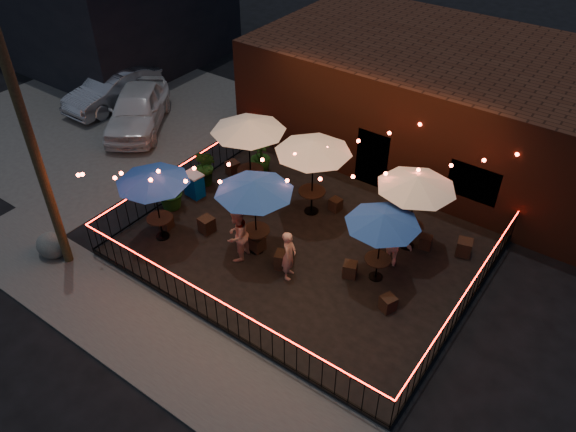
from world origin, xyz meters
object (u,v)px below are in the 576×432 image
utility_pole (32,145)px  cafe_table_4 (383,220)px  cafe_table_3 (313,148)px  cafe_table_5 (417,183)px  cafe_table_0 (152,178)px  cafe_table_2 (254,188)px  cafe_table_1 (248,126)px  cooler (194,185)px  boulder (52,245)px

utility_pole → cafe_table_4: (7.85, 4.61, -1.77)m
cafe_table_3 → cafe_table_5: (3.31, 0.27, -0.12)m
cafe_table_0 → cafe_table_4: 6.66m
cafe_table_2 → cafe_table_3: 2.57m
cafe_table_0 → cafe_table_1: 3.65m
cafe_table_0 → cafe_table_3: (3.03, 3.78, 0.24)m
cafe_table_1 → cafe_table_3: cafe_table_1 is taller
cooler → cafe_table_2: bearing=-9.4°
cafe_table_5 → cooler: (-7.04, -1.84, -1.87)m
cafe_table_1 → cafe_table_2: bearing=-48.2°
utility_pole → cafe_table_1: (2.26, 5.90, -1.37)m
cafe_table_4 → cafe_table_2: bearing=-163.0°
cafe_table_5 → cafe_table_1: bearing=-175.3°
cafe_table_3 → utility_pole: bearing=-127.2°
cafe_table_3 → cafe_table_4: 3.56m
cafe_table_0 → cafe_table_4: bearing=20.2°
cafe_table_5 → boulder: 10.90m
cafe_table_5 → cafe_table_4: bearing=-93.2°
utility_pole → cafe_table_0: bearing=55.4°
cafe_table_1 → cafe_table_0: bearing=-100.5°
boulder → cafe_table_5: bearing=37.1°
cafe_table_0 → cafe_table_5: (6.34, 4.05, 0.12)m
cafe_table_5 → cooler: size_ratio=2.94×
cafe_table_1 → cafe_table_5: size_ratio=1.06×
cafe_table_1 → boulder: cafe_table_1 is taller
cafe_table_3 → cafe_table_1: bearing=-175.0°
cooler → boulder: 4.85m
utility_pole → boulder: bearing=-172.1°
cafe_table_5 → cooler: bearing=-165.4°
cafe_table_1 → cafe_table_5: bearing=4.7°
cafe_table_0 → boulder: 3.81m
utility_pole → cafe_table_1: 6.46m
cafe_table_2 → boulder: cafe_table_2 is taller
cafe_table_4 → cafe_table_5: size_ratio=1.02×
cafe_table_1 → cafe_table_3: 2.38m
utility_pole → cafe_table_5: size_ratio=3.13×
cafe_table_2 → cooler: bearing=164.1°
cafe_table_1 → cafe_table_5: 5.71m
cafe_table_3 → cafe_table_4: bearing=-24.8°
cafe_table_0 → cafe_table_2: bearing=23.9°
cafe_table_4 → cafe_table_5: cafe_table_5 is taller
utility_pole → cafe_table_2: bearing=39.1°
cafe_table_5 → utility_pole: bearing=-141.3°
utility_pole → cafe_table_4: bearing=30.4°
utility_pole → cafe_table_3: (4.63, 6.10, -1.42)m
utility_pole → cooler: (0.90, 4.53, -3.41)m
cafe_table_5 → cooler: 7.52m
cafe_table_0 → cafe_table_1: bearing=79.5°
cafe_table_1 → boulder: (-2.86, -5.98, -2.27)m
boulder → cafe_table_1: bearing=64.5°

